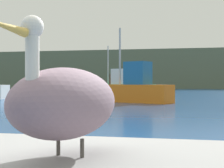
{
  "coord_description": "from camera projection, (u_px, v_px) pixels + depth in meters",
  "views": [
    {
      "loc": [
        1.44,
        -3.32,
        1.28
      ],
      "look_at": [
        -3.48,
        18.11,
        1.19
      ],
      "focal_mm": 60.19,
      "sensor_mm": 36.0,
      "label": 1
    }
  ],
  "objects": [
    {
      "name": "hillside_backdrop",
      "position": [
        191.0,
        70.0,
        81.01
      ],
      "size": [
        140.0,
        13.7,
        8.12
      ],
      "primitive_type": "cube",
      "color": "#5B664C",
      "rests_on": "ground"
    },
    {
      "name": "pelican",
      "position": [
        65.0,
        102.0,
        2.74
      ],
      "size": [
        0.81,
        1.48,
        0.98
      ],
      "rotation": [
        0.0,
        0.0,
        -1.77
      ],
      "color": "gray",
      "rests_on": "pier_dock"
    },
    {
      "name": "fishing_boat_orange",
      "position": [
        137.0,
        88.0,
        23.87
      ],
      "size": [
        4.79,
        3.18,
        4.89
      ],
      "rotation": [
        0.0,
        0.0,
        2.7
      ],
      "color": "orange",
      "rests_on": "ground"
    },
    {
      "name": "fishing_boat_green",
      "position": [
        123.0,
        86.0,
        41.06
      ],
      "size": [
        7.04,
        3.76,
        5.39
      ],
      "rotation": [
        0.0,
        0.0,
        2.86
      ],
      "color": "#1E8C4C",
      "rests_on": "ground"
    }
  ]
}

